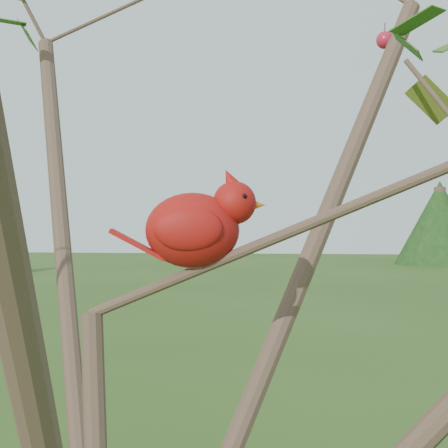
% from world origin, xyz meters
% --- Properties ---
extents(crabapple_tree, '(2.35, 2.05, 2.95)m').
position_xyz_m(crabapple_tree, '(0.03, -0.02, 2.12)').
color(crabapple_tree, '#3F2C22').
rests_on(crabapple_tree, ground).
extents(cardinal, '(0.25, 0.14, 0.17)m').
position_xyz_m(cardinal, '(0.13, 0.09, 2.09)').
color(cardinal, '#9E0D0E').
rests_on(cardinal, ground).
extents(distant_trees, '(43.45, 16.15, 3.84)m').
position_xyz_m(distant_trees, '(-0.61, 25.23, 1.66)').
color(distant_trees, '#3F2C22').
rests_on(distant_trees, ground).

